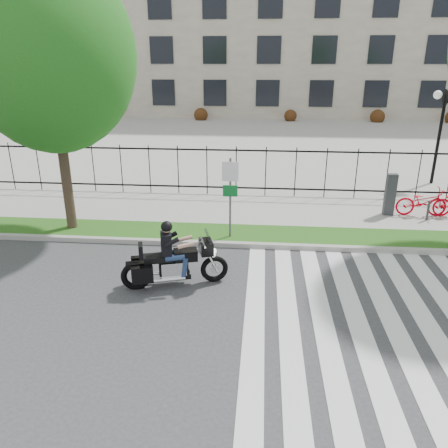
{
  "coord_description": "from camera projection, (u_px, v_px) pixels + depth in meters",
  "views": [
    {
      "loc": [
        2.28,
        -8.18,
        5.36
      ],
      "look_at": [
        1.27,
        3.0,
        1.15
      ],
      "focal_mm": 35.0,
      "sensor_mm": 36.0,
      "label": 1
    }
  ],
  "objects": [
    {
      "name": "ground",
      "position": [
        155.0,
        318.0,
        9.7
      ],
      "size": [
        120.0,
        120.0,
        0.0
      ],
      "primitive_type": "plane",
      "color": "#343436",
      "rests_on": "ground"
    },
    {
      "name": "curb",
      "position": [
        187.0,
        243.0,
        13.5
      ],
      "size": [
        60.0,
        0.2,
        0.15
      ],
      "primitive_type": "cube",
      "color": "#9B9A92",
      "rests_on": "ground"
    },
    {
      "name": "grass_verge",
      "position": [
        191.0,
        233.0,
        14.29
      ],
      "size": [
        60.0,
        1.5,
        0.15
      ],
      "primitive_type": "cube",
      "color": "#1C4D13",
      "rests_on": "ground"
    },
    {
      "name": "sidewalk",
      "position": [
        202.0,
        209.0,
        16.62
      ],
      "size": [
        60.0,
        3.5,
        0.15
      ],
      "primitive_type": "cube",
      "color": "#AAA69F",
      "rests_on": "ground"
    },
    {
      "name": "plaza",
      "position": [
        234.0,
        136.0,
        33.0
      ],
      "size": [
        80.0,
        34.0,
        0.1
      ],
      "primitive_type": "cube",
      "color": "#AAA69F",
      "rests_on": "ground"
    },
    {
      "name": "crosswalk_stripes",
      "position": [
        377.0,
        329.0,
        9.29
      ],
      "size": [
        5.7,
        8.0,
        0.01
      ],
      "primitive_type": null,
      "color": "silver",
      "rests_on": "ground"
    },
    {
      "name": "iron_fence",
      "position": [
        207.0,
        170.0,
        17.88
      ],
      "size": [
        30.0,
        0.06,
        2.0
      ],
      "primitive_type": null,
      "color": "black",
      "rests_on": "sidewalk"
    },
    {
      "name": "office_building",
      "position": [
        247.0,
        16.0,
        48.1
      ],
      "size": [
        60.0,
        21.9,
        20.15
      ],
      "color": "gray",
      "rests_on": "ground"
    },
    {
      "name": "lamp_post_right",
      "position": [
        443.0,
        114.0,
        18.92
      ],
      "size": [
        1.06,
        0.7,
        4.25
      ],
      "color": "black",
      "rests_on": "ground"
    },
    {
      "name": "street_tree_1",
      "position": [
        50.0,
        55.0,
        12.72
      ],
      "size": [
        5.0,
        5.0,
        8.26
      ],
      "color": "#35271D",
      "rests_on": "grass_verge"
    },
    {
      "name": "sign_pole_regulatory",
      "position": [
        230.0,
        188.0,
        13.25
      ],
      "size": [
        0.5,
        0.09,
        2.5
      ],
      "color": "#59595B",
      "rests_on": "grass_verge"
    },
    {
      "name": "motorcycle_rider",
      "position": [
        174.0,
        260.0,
        10.88
      ],
      "size": [
        2.64,
        1.23,
        2.09
      ],
      "color": "black",
      "rests_on": "ground"
    }
  ]
}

